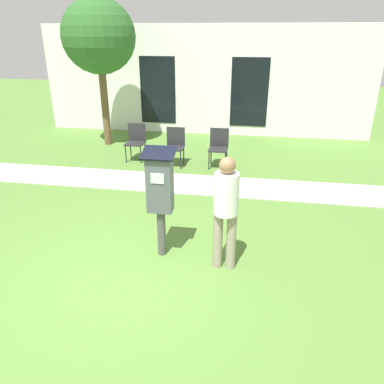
# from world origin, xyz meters

# --- Properties ---
(ground_plane) EXTENTS (40.00, 40.00, 0.00)m
(ground_plane) POSITION_xyz_m (0.00, 0.00, 0.00)
(ground_plane) COLOR #517A33
(sidewalk) EXTENTS (12.00, 1.10, 0.02)m
(sidewalk) POSITION_xyz_m (0.00, 3.42, 0.01)
(sidewalk) COLOR #B7B2A8
(sidewalk) RESTS_ON ground
(building_facade) EXTENTS (10.00, 0.26, 3.20)m
(building_facade) POSITION_xyz_m (0.00, 7.81, 1.60)
(building_facade) COLOR white
(building_facade) RESTS_ON ground
(parking_meter) EXTENTS (0.44, 0.31, 1.59)m
(parking_meter) POSITION_xyz_m (0.42, 0.72, 1.02)
(parking_meter) COLOR #4C4C4C
(parking_meter) RESTS_ON ground
(person_standing) EXTENTS (0.32, 0.32, 1.58)m
(person_standing) POSITION_xyz_m (1.33, 0.54, 0.93)
(person_standing) COLOR gray
(person_standing) RESTS_ON ground
(outdoor_chair_left) EXTENTS (0.44, 0.44, 0.90)m
(outdoor_chair_left) POSITION_xyz_m (-1.26, 4.86, 0.53)
(outdoor_chair_left) COLOR #262628
(outdoor_chair_left) RESTS_ON ground
(outdoor_chair_middle) EXTENTS (0.44, 0.44, 0.90)m
(outdoor_chair_middle) POSITION_xyz_m (-0.22, 4.63, 0.53)
(outdoor_chair_middle) COLOR #262628
(outdoor_chair_middle) RESTS_ON ground
(outdoor_chair_right) EXTENTS (0.44, 0.44, 0.90)m
(outdoor_chair_right) POSITION_xyz_m (0.82, 4.71, 0.53)
(outdoor_chair_right) COLOR #262628
(outdoor_chair_right) RESTS_ON ground
(tree) EXTENTS (1.90, 1.90, 3.82)m
(tree) POSITION_xyz_m (-2.49, 6.07, 2.84)
(tree) COLOR brown
(tree) RESTS_ON ground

